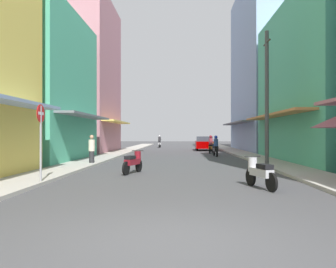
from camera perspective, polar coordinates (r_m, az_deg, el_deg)
ground_plane at (r=26.09m, az=1.88°, el=-3.71°), size 109.22×109.22×0.00m
sidewalk_left at (r=26.64m, az=-9.52°, el=-3.51°), size 1.90×57.64×0.12m
sidewalk_right at (r=26.58m, az=13.31°, el=-3.52°), size 1.90×57.64×0.12m
building_left_mid at (r=22.74m, az=-22.27°, el=7.26°), size 7.05×9.05×9.12m
building_left_far at (r=32.43m, az=-14.78°, el=9.26°), size 7.05×9.30×13.84m
building_right_mid at (r=22.53m, az=26.13°, el=7.83°), size 7.05×12.24×9.51m
building_right_far at (r=35.82m, az=17.11°, el=10.68°), size 7.05×13.72×16.69m
motorbike_black at (r=25.62m, az=8.07°, el=-2.20°), size 0.55×1.81×1.58m
motorbike_silver at (r=10.74m, az=15.30°, el=-6.25°), size 0.69×1.76×0.96m
motorbike_orange at (r=29.70m, az=7.33°, el=-1.91°), size 0.67×1.77×1.58m
motorbike_maroon at (r=14.34m, az=-5.93°, el=-4.69°), size 0.72×1.75×0.96m
motorbike_white at (r=42.13m, az=-1.42°, el=-1.37°), size 0.55×1.81×1.58m
parked_car at (r=34.94m, az=6.15°, el=-1.58°), size 1.81×4.12×1.45m
pedestrian_midway at (r=18.67m, az=-12.84°, el=-2.66°), size 0.34×0.34×1.63m
utility_pole at (r=18.03m, az=16.45°, el=6.00°), size 0.20×1.20×6.98m
street_sign_no_entry at (r=11.77m, az=-20.82°, el=0.22°), size 0.07×0.60×2.65m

